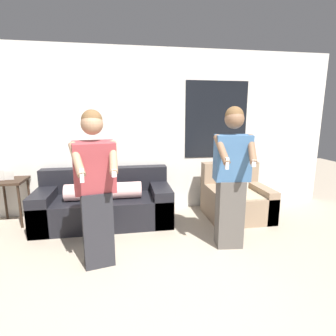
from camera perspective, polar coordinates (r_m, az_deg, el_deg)
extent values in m
plane|color=tan|center=(2.37, 1.15, -32.49)|extent=(14.00, 14.00, 0.00)
cube|color=silver|center=(4.45, -5.52, 7.77)|extent=(6.66, 0.06, 2.70)
cube|color=black|center=(4.68, 10.47, 10.27)|extent=(1.10, 0.01, 1.30)
cube|color=black|center=(4.18, -13.48, -8.81)|extent=(1.99, 0.88, 0.42)
cube|color=black|center=(4.38, -13.47, -2.36)|extent=(1.99, 0.22, 0.38)
cube|color=black|center=(4.31, -25.07, -8.03)|extent=(0.28, 0.88, 0.56)
cube|color=black|center=(4.18, -1.66, -7.46)|extent=(0.28, 0.88, 0.56)
cylinder|color=beige|center=(3.97, -13.81, -4.90)|extent=(1.10, 0.24, 0.24)
cube|color=#937A60|center=(4.42, 14.73, -7.78)|extent=(0.96, 0.87, 0.41)
cube|color=#937A60|center=(4.60, 13.29, -1.42)|extent=(0.96, 0.20, 0.44)
cube|color=#937A60|center=(4.26, 9.95, -7.59)|extent=(0.18, 0.87, 0.51)
cube|color=#937A60|center=(4.57, 19.23, -6.73)|extent=(0.18, 0.87, 0.51)
cube|color=tan|center=(4.31, 15.11, -5.30)|extent=(0.81, 0.70, 0.01)
cube|color=beige|center=(4.36, 14.65, -2.55)|extent=(0.36, 0.14, 0.36)
cube|color=#332319|center=(4.57, -31.23, -2.42)|extent=(0.44, 0.48, 0.04)
cylinder|color=#332319|center=(4.42, -29.52, -7.33)|extent=(0.04, 0.04, 0.65)
cylinder|color=#332319|center=(4.90, -31.91, -5.80)|extent=(0.04, 0.04, 0.65)
cylinder|color=#332319|center=(4.78, -27.93, -5.81)|extent=(0.04, 0.04, 0.65)
cube|color=beige|center=(4.58, -32.70, -1.47)|extent=(0.10, 0.02, 0.17)
cube|color=beige|center=(4.56, -31.33, -1.50)|extent=(0.13, 0.02, 0.15)
cube|color=#28282D|center=(3.05, -15.03, -12.56)|extent=(0.36, 0.30, 0.84)
cube|color=#99383D|center=(2.83, -15.73, 0.15)|extent=(0.47, 0.36, 0.56)
sphere|color=#A37A5B|center=(2.77, -16.22, 9.20)|extent=(0.22, 0.22, 0.22)
sphere|color=brown|center=(2.78, -16.25, 10.01)|extent=(0.21, 0.21, 0.21)
cylinder|color=#A37A5B|center=(2.65, -19.24, 1.81)|extent=(0.21, 0.36, 0.32)
cube|color=white|center=(2.53, -18.27, -1.55)|extent=(0.04, 0.04, 0.13)
cylinder|color=#A37A5B|center=(2.68, -11.84, 2.35)|extent=(0.09, 0.36, 0.32)
cube|color=white|center=(2.56, -11.70, -1.04)|extent=(0.05, 0.04, 0.08)
cube|color=#56514C|center=(3.42, 13.24, -9.56)|extent=(0.34, 0.28, 0.86)
cube|color=#3D6693|center=(3.23, 13.84, 2.16)|extent=(0.45, 0.28, 0.56)
sphere|color=brown|center=(3.19, 14.26, 10.28)|extent=(0.23, 0.23, 0.23)
sphere|color=brown|center=(3.20, 14.23, 11.00)|extent=(0.22, 0.22, 0.22)
cylinder|color=brown|center=(3.03, 11.61, 3.99)|extent=(0.10, 0.36, 0.32)
cube|color=white|center=(2.91, 12.72, 1.00)|extent=(0.04, 0.04, 0.13)
cylinder|color=brown|center=(3.13, 17.78, 3.92)|extent=(0.18, 0.36, 0.32)
cube|color=white|center=(3.00, 18.15, 1.03)|extent=(0.05, 0.04, 0.08)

